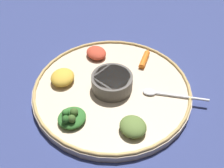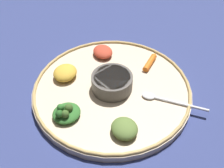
% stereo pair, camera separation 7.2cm
% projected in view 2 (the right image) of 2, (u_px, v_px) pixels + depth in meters
% --- Properties ---
extents(ground_plane, '(2.40, 2.40, 0.00)m').
position_uv_depth(ground_plane, '(112.00, 93.00, 0.75)').
color(ground_plane, navy).
extents(platter, '(0.42, 0.42, 0.02)m').
position_uv_depth(platter, '(112.00, 91.00, 0.74)').
color(platter, '#C6B293').
rests_on(platter, ground_plane).
extents(platter_rim, '(0.41, 0.41, 0.01)m').
position_uv_depth(platter_rim, '(112.00, 87.00, 0.73)').
color(platter_rim, tan).
rests_on(platter_rim, platter).
extents(center_bowl, '(0.11, 0.11, 0.04)m').
position_uv_depth(center_bowl, '(112.00, 82.00, 0.72)').
color(center_bowl, '#4C4742').
rests_on(center_bowl, platter).
extents(spoon, '(0.14, 0.11, 0.01)m').
position_uv_depth(spoon, '(164.00, 100.00, 0.70)').
color(spoon, silver).
rests_on(spoon, platter).
extents(greens_pile, '(0.09, 0.09, 0.04)m').
position_uv_depth(greens_pile, '(66.00, 113.00, 0.66)').
color(greens_pile, '#2D6628').
rests_on(greens_pile, platter).
extents(carrot_near_spoon, '(0.07, 0.07, 0.02)m').
position_uv_depth(carrot_near_spoon, '(151.00, 61.00, 0.80)').
color(carrot_near_spoon, orange).
rests_on(carrot_near_spoon, platter).
extents(mound_collards, '(0.07, 0.07, 0.03)m').
position_uv_depth(mound_collards, '(124.00, 128.00, 0.62)').
color(mound_collards, '#567033').
rests_on(mound_collards, platter).
extents(mound_lentil_yellow, '(0.09, 0.09, 0.03)m').
position_uv_depth(mound_lentil_yellow, '(65.00, 73.00, 0.75)').
color(mound_lentil_yellow, gold).
rests_on(mound_lentil_yellow, platter).
extents(mound_berbere_red, '(0.07, 0.07, 0.03)m').
position_uv_depth(mound_berbere_red, '(103.00, 52.00, 0.82)').
color(mound_berbere_red, '#B73D28').
rests_on(mound_berbere_red, platter).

